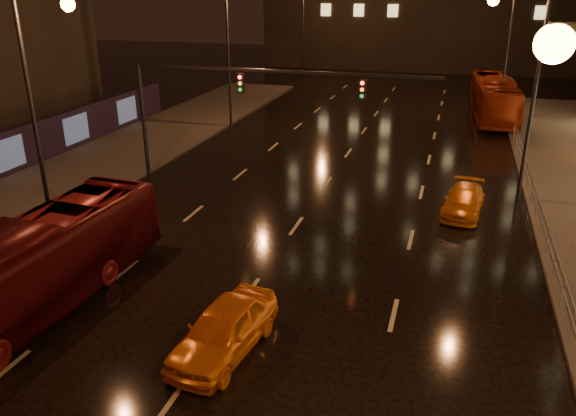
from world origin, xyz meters
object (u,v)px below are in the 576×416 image
Objects in this scene: taxi_near at (224,329)px; taxi_far at (464,201)px; bus_curb at (494,98)px; bus_red at (32,268)px.

taxi_near is 14.60m from taxi_far.
taxi_near is at bearing -107.61° from bus_curb.
bus_curb is at bearing 83.56° from taxi_near.
bus_curb is 35.33m from taxi_near.
bus_curb reaches higher than taxi_near.
bus_red is 2.54× the size of taxi_near.
taxi_near is 1.07× the size of taxi_far.
taxi_near is at bearing -110.31° from taxi_far.
bus_curb is (15.22, 33.93, 0.07)m from bus_red.
taxi_far is (-1.97, -21.22, -1.02)m from bus_curb.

